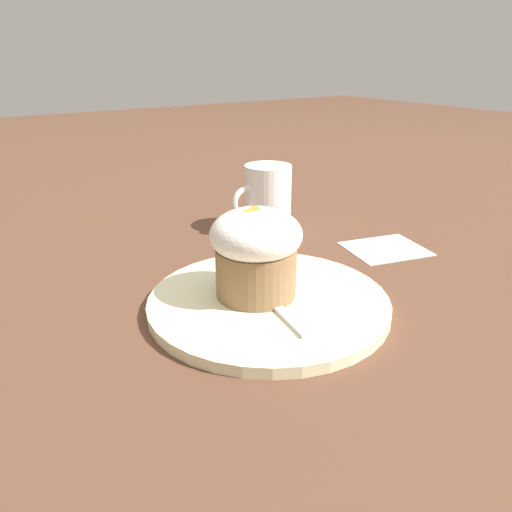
# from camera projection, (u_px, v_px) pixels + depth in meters

# --- Properties ---
(ground_plane) EXTENTS (4.00, 4.00, 0.00)m
(ground_plane) POSITION_uv_depth(u_px,v_px,m) (268.00, 307.00, 0.55)
(ground_plane) COLOR #513323
(dessert_plate) EXTENTS (0.27, 0.27, 0.01)m
(dessert_plate) POSITION_uv_depth(u_px,v_px,m) (268.00, 302.00, 0.55)
(dessert_plate) COLOR beige
(dessert_plate) RESTS_ON ground_plane
(carrot_cake) EXTENTS (0.10, 0.10, 0.10)m
(carrot_cake) POSITION_uv_depth(u_px,v_px,m) (256.00, 251.00, 0.54)
(carrot_cake) COLOR olive
(carrot_cake) RESTS_ON dessert_plate
(spoon) EXTENTS (0.04, 0.11, 0.01)m
(spoon) POSITION_uv_depth(u_px,v_px,m) (273.00, 302.00, 0.53)
(spoon) COLOR silver
(spoon) RESTS_ON dessert_plate
(coffee_cup) EXTENTS (0.10, 0.07, 0.10)m
(coffee_cup) POSITION_uv_depth(u_px,v_px,m) (267.00, 198.00, 0.78)
(coffee_cup) COLOR white
(coffee_cup) RESTS_ON ground_plane
(paper_napkin) EXTENTS (0.13, 0.11, 0.00)m
(paper_napkin) POSITION_uv_depth(u_px,v_px,m) (385.00, 248.00, 0.71)
(paper_napkin) COLOR white
(paper_napkin) RESTS_ON ground_plane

